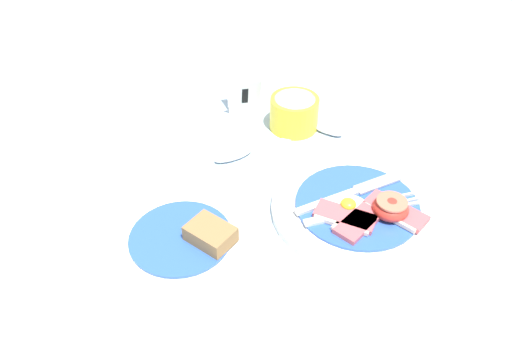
% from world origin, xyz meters
% --- Properties ---
extents(ground_plane, '(3.00, 3.00, 0.00)m').
position_xyz_m(ground_plane, '(0.00, 0.00, 0.00)').
color(ground_plane, '#A3BCD1').
extents(breakfast_plate, '(0.26, 0.26, 0.04)m').
position_xyz_m(breakfast_plate, '(0.12, -0.00, 0.01)').
color(breakfast_plate, silver).
rests_on(breakfast_plate, ground_plane).
extents(bread_plate, '(0.20, 0.20, 0.04)m').
position_xyz_m(bread_plate, '(-0.14, -0.01, 0.01)').
color(bread_plate, silver).
rests_on(bread_plate, ground_plane).
extents(sugar_cup, '(0.09, 0.09, 0.06)m').
position_xyz_m(sugar_cup, '(0.09, 0.24, 0.03)').
color(sugar_cup, yellow).
rests_on(sugar_cup, ground_plane).
extents(number_card, '(0.06, 0.05, 0.07)m').
position_xyz_m(number_card, '(0.01, 0.31, 0.04)').
color(number_card, white).
rests_on(number_card, ground_plane).
extents(teaspoon_by_saucer, '(0.14, 0.16, 0.01)m').
position_xyz_m(teaspoon_by_saucer, '(0.16, 0.19, 0.01)').
color(teaspoon_by_saucer, silver).
rests_on(teaspoon_by_saucer, ground_plane).
extents(teaspoon_near_cup, '(0.19, 0.07, 0.01)m').
position_xyz_m(teaspoon_near_cup, '(-0.01, 0.18, 0.01)').
color(teaspoon_near_cup, silver).
rests_on(teaspoon_near_cup, ground_plane).
extents(fork_on_cloth, '(0.18, 0.06, 0.01)m').
position_xyz_m(fork_on_cloth, '(-0.07, -0.15, 0.00)').
color(fork_on_cloth, silver).
rests_on(fork_on_cloth, ground_plane).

